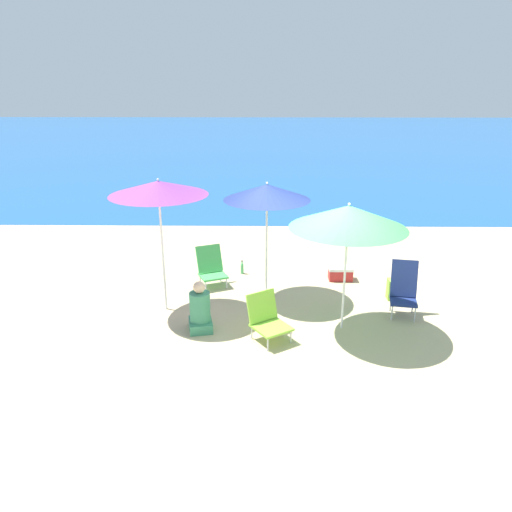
{
  "coord_description": "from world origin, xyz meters",
  "views": [
    {
      "loc": [
        -0.79,
        -7.4,
        3.82
      ],
      "look_at": [
        -0.91,
        0.48,
        1.0
      ],
      "focal_mm": 35.0,
      "sensor_mm": 36.0,
      "label": 1
    }
  ],
  "objects": [
    {
      "name": "ground_plane",
      "position": [
        0.0,
        0.0,
        0.0
      ],
      "size": [
        60.0,
        60.0,
        0.0
      ],
      "primitive_type": "plane",
      "color": "#C6B284"
    },
    {
      "name": "sea_water",
      "position": [
        0.0,
        25.7,
        0.0
      ],
      "size": [
        60.0,
        40.0,
        0.01
      ],
      "color": "#1E5699",
      "rests_on": "ground"
    },
    {
      "name": "beach_umbrella_green",
      "position": [
        0.48,
        -0.17,
        1.86
      ],
      "size": [
        1.8,
        1.8,
        2.08
      ],
      "color": "white",
      "rests_on": "ground"
    },
    {
      "name": "beach_umbrella_navy",
      "position": [
        -0.73,
        1.11,
        1.95
      ],
      "size": [
        1.52,
        1.52,
        2.13
      ],
      "color": "white",
      "rests_on": "ground"
    },
    {
      "name": "beach_umbrella_purple",
      "position": [
        -2.48,
        0.5,
        2.14
      ],
      "size": [
        1.61,
        1.61,
        2.3
      ],
      "color": "white",
      "rests_on": "ground"
    },
    {
      "name": "beach_chair_green",
      "position": [
        -1.8,
        1.61,
        0.37
      ],
      "size": [
        0.67,
        0.7,
        0.76
      ],
      "rotation": [
        0.0,
        0.0,
        0.41
      ],
      "color": "silver",
      "rests_on": "ground"
    },
    {
      "name": "beach_chair_navy",
      "position": [
        1.59,
        0.39,
        0.47
      ],
      "size": [
        0.52,
        0.59,
        0.92
      ],
      "rotation": [
        0.0,
        0.0,
        -0.17
      ],
      "color": "silver",
      "rests_on": "ground"
    },
    {
      "name": "beach_chair_lime",
      "position": [
        -0.73,
        -0.51,
        0.35
      ],
      "size": [
        0.75,
        0.77,
        0.71
      ],
      "rotation": [
        0.0,
        0.0,
        0.59
      ],
      "color": "silver",
      "rests_on": "ground"
    },
    {
      "name": "person_seated_near",
      "position": [
        -1.79,
        -0.26,
        0.33
      ],
      "size": [
        0.44,
        0.49,
        0.83
      ],
      "rotation": [
        0.0,
        0.0,
        0.2
      ],
      "color": "#3F8C66",
      "rests_on": "ground"
    },
    {
      "name": "backpack_lime",
      "position": [
        1.65,
        0.97,
        0.19
      ],
      "size": [
        0.34,
        0.23,
        0.38
      ],
      "color": "#8ECC3D",
      "rests_on": "ground"
    },
    {
      "name": "water_bottle",
      "position": [
        -1.23,
        2.2,
        0.11
      ],
      "size": [
        0.06,
        0.06,
        0.28
      ],
      "color": "#4CB266",
      "rests_on": "ground"
    },
    {
      "name": "cooler_box",
      "position": [
        0.76,
        1.9,
        0.13
      ],
      "size": [
        0.48,
        0.29,
        0.27
      ],
      "color": "#B72828",
      "rests_on": "ground"
    }
  ]
}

